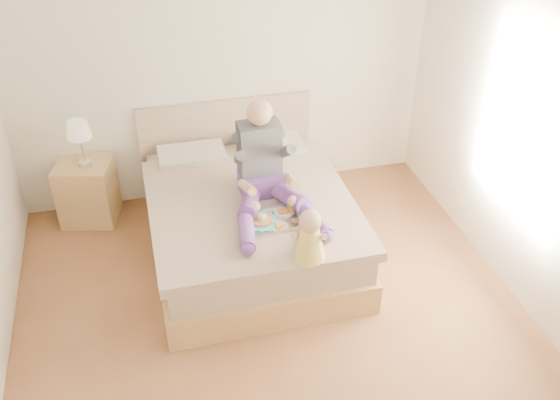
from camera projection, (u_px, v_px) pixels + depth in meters
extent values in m
cube|color=brown|center=(277.00, 328.00, 4.86)|extent=(4.00, 4.20, 0.01)
cube|color=white|center=(222.00, 64.00, 5.79)|extent=(4.00, 0.02, 2.70)
cube|color=white|center=(544.00, 146.00, 4.51)|extent=(0.02, 4.20, 2.70)
cube|color=white|center=(528.00, 127.00, 4.64)|extent=(0.02, 1.30, 1.60)
cube|color=beige|center=(527.00, 127.00, 4.64)|extent=(0.01, 1.18, 1.48)
cube|color=#AA854F|center=(249.00, 237.00, 5.60)|extent=(1.68, 2.13, 0.28)
cube|color=tan|center=(249.00, 213.00, 5.45)|extent=(1.60, 2.05, 0.24)
cube|color=tan|center=(252.00, 207.00, 5.24)|extent=(1.70, 1.80, 0.09)
cube|color=beige|center=(192.00, 158.00, 5.86)|extent=(0.62, 0.40, 0.14)
cube|color=beige|center=(271.00, 148.00, 6.02)|extent=(0.62, 0.40, 0.14)
cube|color=tan|center=(226.00, 145.00, 6.26)|extent=(1.70, 0.08, 1.00)
cube|color=#AA854F|center=(88.00, 191.00, 5.92)|extent=(0.59, 0.55, 0.61)
cylinder|color=silver|center=(85.00, 163.00, 5.71)|extent=(0.12, 0.12, 0.04)
cylinder|color=silver|center=(82.00, 149.00, 5.63)|extent=(0.02, 0.02, 0.25)
cone|color=beige|center=(78.00, 129.00, 5.52)|extent=(0.22, 0.22, 0.16)
cube|color=#5A3483|center=(262.00, 182.00, 5.31)|extent=(0.37, 0.30, 0.17)
cube|color=#3A3A41|center=(259.00, 149.00, 5.19)|extent=(0.35, 0.22, 0.46)
sphere|color=tan|center=(259.00, 112.00, 4.97)|extent=(0.21, 0.21, 0.21)
cylinder|color=#5A3483|center=(250.00, 201.00, 5.10)|extent=(0.30, 0.52, 0.21)
cylinder|color=#5A3483|center=(246.00, 231.00, 4.79)|extent=(0.19, 0.46, 0.12)
sphere|color=#5A3483|center=(248.00, 249.00, 4.62)|extent=(0.11, 0.11, 0.11)
cylinder|color=#3A3A41|center=(240.00, 158.00, 5.03)|extent=(0.11, 0.29, 0.24)
cylinder|color=tan|center=(247.00, 187.00, 4.98)|extent=(0.11, 0.30, 0.16)
sphere|color=tan|center=(255.00, 207.00, 4.93)|extent=(0.09, 0.09, 0.09)
cylinder|color=#5A3483|center=(286.00, 195.00, 5.17)|extent=(0.32, 0.52, 0.21)
cylinder|color=#5A3483|center=(313.00, 220.00, 4.91)|extent=(0.20, 0.46, 0.12)
sphere|color=#5A3483|center=(327.00, 236.00, 4.75)|extent=(0.11, 0.11, 0.11)
cylinder|color=#3A3A41|center=(286.00, 151.00, 5.11)|extent=(0.12, 0.30, 0.24)
cylinder|color=tan|center=(291.00, 181.00, 5.06)|extent=(0.10, 0.30, 0.16)
sphere|color=tan|center=(292.00, 201.00, 5.00)|extent=(0.09, 0.09, 0.09)
cube|color=silver|center=(273.00, 221.00, 4.98)|extent=(0.48, 0.39, 0.01)
cylinder|color=#45C4C8|center=(262.00, 222.00, 4.96)|extent=(0.26, 0.26, 0.01)
cylinder|color=#D78C47|center=(262.00, 220.00, 4.95)|extent=(0.17, 0.17, 0.02)
cylinder|color=white|center=(251.00, 211.00, 5.02)|extent=(0.08, 0.08, 0.09)
torus|color=white|center=(256.00, 210.00, 5.03)|extent=(0.02, 0.06, 0.06)
cylinder|color=#9C684C|center=(251.00, 207.00, 4.99)|extent=(0.07, 0.07, 0.01)
cylinder|color=white|center=(284.00, 213.00, 5.07)|extent=(0.15, 0.15, 0.01)
cube|color=#D78C47|center=(284.00, 211.00, 5.06)|extent=(0.09, 0.08, 0.02)
cylinder|color=white|center=(280.00, 227.00, 4.90)|extent=(0.15, 0.15, 0.01)
ellipsoid|color=red|center=(282.00, 226.00, 4.89)|extent=(0.04, 0.03, 0.01)
cylinder|color=white|center=(292.00, 207.00, 5.04)|extent=(0.07, 0.07, 0.12)
cylinder|color=#C57320|center=(292.00, 207.00, 5.04)|extent=(0.06, 0.06, 0.11)
cylinder|color=white|center=(295.00, 222.00, 4.93)|extent=(0.07, 0.07, 0.04)
cylinder|color=#4C210A|center=(295.00, 222.00, 4.93)|extent=(0.06, 0.06, 0.03)
cone|color=#E2D047|center=(309.00, 242.00, 4.56)|extent=(0.25, 0.25, 0.27)
sphere|color=tan|center=(310.00, 221.00, 4.45)|extent=(0.16, 0.16, 0.16)
cylinder|color=tan|center=(304.00, 241.00, 4.71)|extent=(0.14, 0.19, 0.06)
sphere|color=tan|center=(304.00, 234.00, 4.78)|extent=(0.05, 0.05, 0.05)
cylinder|color=tan|center=(296.00, 235.00, 4.54)|extent=(0.11, 0.14, 0.11)
cylinder|color=tan|center=(316.00, 242.00, 4.70)|extent=(0.09, 0.19, 0.06)
sphere|color=tan|center=(317.00, 234.00, 4.78)|extent=(0.05, 0.05, 0.05)
cylinder|color=tan|center=(323.00, 237.00, 4.53)|extent=(0.05, 0.14, 0.11)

